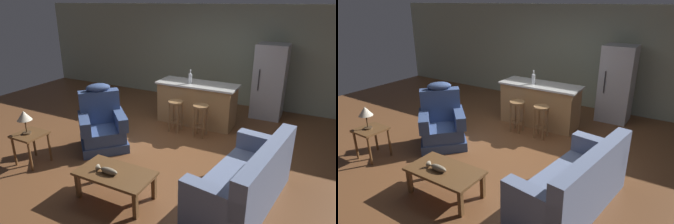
# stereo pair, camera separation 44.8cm
# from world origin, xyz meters

# --- Properties ---
(ground_plane) EXTENTS (12.00, 12.00, 0.00)m
(ground_plane) POSITION_xyz_m (0.00, 0.00, 0.00)
(ground_plane) COLOR brown
(back_wall) EXTENTS (12.00, 0.05, 2.60)m
(back_wall) POSITION_xyz_m (0.00, 3.12, 1.30)
(back_wall) COLOR #9EA88E
(back_wall) RESTS_ON ground_plane
(coffee_table) EXTENTS (1.10, 0.60, 0.42)m
(coffee_table) POSITION_xyz_m (0.07, -1.80, 0.36)
(coffee_table) COLOR brown
(coffee_table) RESTS_ON ground_plane
(fish_figurine) EXTENTS (0.34, 0.10, 0.10)m
(fish_figurine) POSITION_xyz_m (-0.01, -1.87, 0.46)
(fish_figurine) COLOR #4C3823
(fish_figurine) RESTS_ON coffee_table
(couch) EXTENTS (1.10, 2.00, 0.94)m
(couch) POSITION_xyz_m (1.74, -1.08, 0.34)
(couch) COLOR #707FA3
(couch) RESTS_ON ground_plane
(recliner_near_lamp) EXTENTS (1.19, 1.19, 1.20)m
(recliner_near_lamp) POSITION_xyz_m (-1.16, -0.57, 0.42)
(recliner_near_lamp) COLOR #384C7A
(recliner_near_lamp) RESTS_ON ground_plane
(end_table) EXTENTS (0.48, 0.48, 0.56)m
(end_table) POSITION_xyz_m (-1.81, -1.67, 0.46)
(end_table) COLOR brown
(end_table) RESTS_ON ground_plane
(table_lamp) EXTENTS (0.24, 0.24, 0.41)m
(table_lamp) POSITION_xyz_m (-1.85, -1.69, 0.87)
(table_lamp) COLOR #4C3823
(table_lamp) RESTS_ON end_table
(kitchen_island) EXTENTS (1.80, 0.70, 0.95)m
(kitchen_island) POSITION_xyz_m (0.00, 1.35, 0.48)
(kitchen_island) COLOR #AD7F4C
(kitchen_island) RESTS_ON ground_plane
(bar_stool_left) EXTENTS (0.32, 0.32, 0.68)m
(bar_stool_left) POSITION_xyz_m (-0.22, 0.72, 0.47)
(bar_stool_left) COLOR olive
(bar_stool_left) RESTS_ON ground_plane
(bar_stool_right) EXTENTS (0.32, 0.32, 0.68)m
(bar_stool_right) POSITION_xyz_m (0.35, 0.72, 0.47)
(bar_stool_right) COLOR olive
(bar_stool_right) RESTS_ON ground_plane
(refrigerator) EXTENTS (0.70, 0.69, 1.76)m
(refrigerator) POSITION_xyz_m (1.36, 2.55, 0.88)
(refrigerator) COLOR #B7B7BC
(refrigerator) RESTS_ON ground_plane
(bottle_tall_green) EXTENTS (0.08, 0.08, 0.31)m
(bottle_tall_green) POSITION_xyz_m (-0.14, 1.26, 1.07)
(bottle_tall_green) COLOR silver
(bottle_tall_green) RESTS_ON kitchen_island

